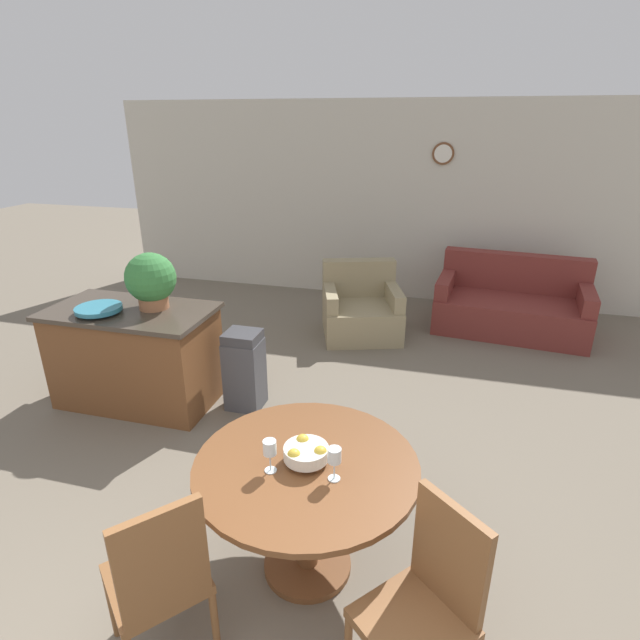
{
  "coord_description": "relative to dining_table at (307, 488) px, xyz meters",
  "views": [
    {
      "loc": [
        0.93,
        -0.9,
        2.44
      ],
      "look_at": [
        -0.04,
        2.68,
        0.94
      ],
      "focal_mm": 28.0,
      "sensor_mm": 36.0,
      "label": 1
    }
  ],
  "objects": [
    {
      "name": "couch",
      "position": [
        1.41,
        4.09,
        -0.27
      ],
      "size": [
        1.84,
        1.12,
        0.89
      ],
      "rotation": [
        0.0,
        0.0,
        -0.1
      ],
      "color": "maroon",
      "rests_on": "ground_plane"
    },
    {
      "name": "kitchen_island",
      "position": [
        -2.03,
        1.41,
        -0.12
      ],
      "size": [
        1.44,
        0.79,
        0.9
      ],
      "color": "brown",
      "rests_on": "ground_plane"
    },
    {
      "name": "wall_back",
      "position": [
        -0.29,
        4.99,
        0.78
      ],
      "size": [
        8.0,
        0.09,
        2.7
      ],
      "color": "beige",
      "rests_on": "ground_plane"
    },
    {
      "name": "dining_chair_near_right",
      "position": [
        0.68,
        -0.49,
        -0.04
      ],
      "size": [
        0.59,
        0.59,
        0.98
      ],
      "rotation": [
        0.0,
        0.0,
        8.71
      ],
      "color": "brown",
      "rests_on": "ground_plane"
    },
    {
      "name": "fruit_bowl",
      "position": [
        -0.0,
        -0.0,
        0.23
      ],
      "size": [
        0.24,
        0.24,
        0.12
      ],
      "color": "silver",
      "rests_on": "dining_table"
    },
    {
      "name": "dining_table",
      "position": [
        0.0,
        0.0,
        0.0
      ],
      "size": [
        1.21,
        1.21,
        0.74
      ],
      "color": "brown",
      "rests_on": "ground_plane"
    },
    {
      "name": "trash_bin",
      "position": [
        -1.04,
        1.56,
        -0.21
      ],
      "size": [
        0.31,
        0.29,
        0.73
      ],
      "color": "#47474C",
      "rests_on": "ground_plane"
    },
    {
      "name": "dining_chair_near_left",
      "position": [
        -0.49,
        -0.68,
        -0.04
      ],
      "size": [
        0.59,
        0.59,
        0.98
      ],
      "rotation": [
        0.0,
        0.0,
        7.14
      ],
      "color": "brown",
      "rests_on": "ground_plane"
    },
    {
      "name": "wine_glass_right",
      "position": [
        0.17,
        -0.09,
        0.3
      ],
      "size": [
        0.07,
        0.07,
        0.18
      ],
      "color": "silver",
      "rests_on": "dining_table"
    },
    {
      "name": "potted_plant",
      "position": [
        -1.83,
        1.5,
        0.58
      ],
      "size": [
        0.43,
        0.43,
        0.49
      ],
      "color": "#A36642",
      "rests_on": "kitchen_island"
    },
    {
      "name": "armchair",
      "position": [
        -0.35,
        3.47,
        -0.29
      ],
      "size": [
        1.11,
        1.09,
        0.85
      ],
      "rotation": [
        0.0,
        0.0,
        0.32
      ],
      "color": "#998966",
      "rests_on": "ground_plane"
    },
    {
      "name": "teal_bowl",
      "position": [
        -2.21,
        1.26,
        0.37
      ],
      "size": [
        0.39,
        0.39,
        0.06
      ],
      "color": "teal",
      "rests_on": "kitchen_island"
    },
    {
      "name": "wine_glass_left",
      "position": [
        -0.16,
        -0.11,
        0.3
      ],
      "size": [
        0.07,
        0.07,
        0.18
      ],
      "color": "silver",
      "rests_on": "dining_table"
    }
  ]
}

